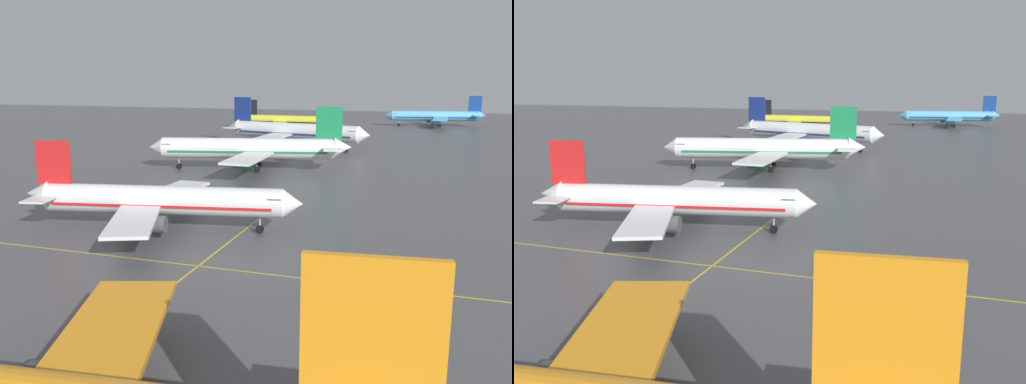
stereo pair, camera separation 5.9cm
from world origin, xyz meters
TOP-DOWN VIEW (x-y plane):
  - airliner_second_row at (-9.70, 48.75)m, footprint 33.73×28.68m
  - airliner_third_row at (-13.46, 92.89)m, footprint 39.75×33.80m
  - airliner_far_left_stand at (-14.01, 128.70)m, footprint 40.85×34.76m
  - airliner_far_right_stand at (-28.16, 173.78)m, footprint 33.80×29.19m
  - airliner_distant_taxiway at (20.32, 208.75)m, footprint 36.79×31.33m
  - taxiway_markings at (0.00, 18.20)m, footprint 166.92×88.87m

SIDE VIEW (x-z plane):
  - taxiway_markings at x=0.00m, z-range 0.00..0.01m
  - airliner_far_right_stand at x=-28.16m, z-range -1.67..8.85m
  - airliner_second_row at x=-9.70m, z-range -1.67..8.86m
  - airliner_distant_taxiway at x=20.32m, z-range -1.82..9.65m
  - airliner_third_row at x=-13.46m, z-range -1.98..10.49m
  - airliner_far_left_stand at x=-14.01m, z-range -2.04..10.80m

